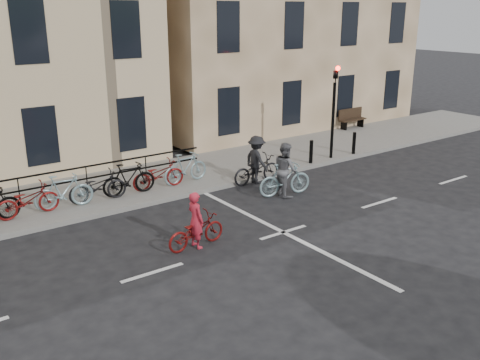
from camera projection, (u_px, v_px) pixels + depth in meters
ground at (283, 232)px, 14.71m from camera, size 120.00×120.00×0.00m
sidewalk at (66, 199)px, 17.07m from camera, size 46.00×4.00×0.15m
building_east at (256, 2)px, 27.85m from camera, size 14.00×10.00×12.00m
traffic_light at (334, 101)px, 20.76m from camera, size 0.18×0.30×3.90m
bollard_east at (311, 152)px, 20.59m from camera, size 0.14×0.14×0.90m
bollard_west at (354, 143)px, 21.93m from camera, size 0.14×0.14×0.90m
bench at (351, 118)px, 26.60m from camera, size 1.60×0.41×0.97m
parked_bikes at (79, 189)px, 16.23m from camera, size 9.35×1.23×1.05m
cyclist_pink at (196, 228)px, 13.68m from camera, size 1.72×0.70×1.50m
cyclist_grey at (285, 174)px, 17.41m from camera, size 1.91×0.99×1.78m
cyclist_dark at (257, 165)px, 18.66m from camera, size 1.91×1.10×1.69m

